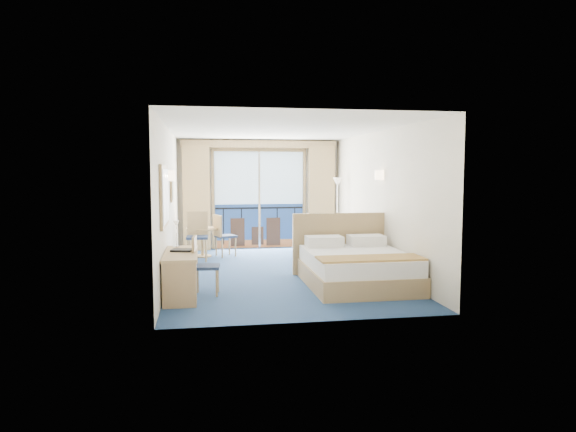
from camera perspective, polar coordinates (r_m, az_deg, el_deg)
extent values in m
plane|color=navy|center=(9.83, -1.13, -6.28)|extent=(6.50, 6.50, 0.00)
cube|color=white|center=(12.89, -3.23, 2.46)|extent=(4.00, 0.02, 2.70)
cube|color=white|center=(6.46, 3.03, -0.15)|extent=(4.00, 0.02, 2.70)
cube|color=white|center=(9.58, -13.13, 1.43)|extent=(0.02, 6.50, 2.70)
cube|color=white|center=(10.14, 10.17, 1.68)|extent=(0.02, 6.50, 2.70)
cube|color=white|center=(9.67, -1.15, 9.66)|extent=(4.00, 6.50, 0.02)
cube|color=navy|center=(12.91, -3.19, -1.05)|extent=(2.20, 0.02, 1.08)
cube|color=silver|center=(12.84, -3.22, 4.28)|extent=(2.20, 0.02, 1.32)
cube|color=brown|center=(12.97, -3.18, -3.07)|extent=(2.20, 0.02, 0.20)
cube|color=black|center=(12.87, -3.20, 0.90)|extent=(2.20, 0.02, 0.04)
cube|color=tan|center=(12.84, -3.23, 7.41)|extent=(2.36, 0.03, 0.12)
cube|color=tan|center=(12.78, -8.34, 1.72)|extent=(0.06, 0.03, 2.40)
cube|color=tan|center=(13.02, 1.84, 1.83)|extent=(0.06, 0.03, 2.40)
cube|color=silver|center=(12.85, -3.20, 1.78)|extent=(0.05, 0.02, 2.40)
cube|color=#352218|center=(12.96, -1.65, -1.73)|extent=(0.35, 0.02, 0.70)
cube|color=#352218|center=(12.87, -5.62, -1.80)|extent=(0.35, 0.02, 0.70)
cube|color=#352218|center=(12.92, -3.40, -2.20)|extent=(0.30, 0.02, 0.45)
cube|color=black|center=(12.84, -7.19, -1.16)|extent=(0.02, 0.01, 0.90)
cube|color=black|center=(12.87, -5.18, -1.13)|extent=(0.03, 0.01, 0.90)
cube|color=black|center=(12.91, -3.19, -1.10)|extent=(0.03, 0.01, 0.90)
cube|color=black|center=(12.96, -1.21, -1.06)|extent=(0.03, 0.01, 0.90)
cube|color=black|center=(13.03, 0.75, -1.03)|extent=(0.02, 0.01, 0.90)
cube|color=tan|center=(12.63, -10.15, 2.00)|extent=(0.65, 0.22, 2.55)
cube|color=tan|center=(12.97, 3.69, 2.14)|extent=(0.65, 0.22, 2.55)
cube|color=tan|center=(12.73, -3.18, 7.97)|extent=(3.80, 0.25, 0.18)
cube|color=tan|center=(8.07, -13.59, 2.19)|extent=(0.04, 1.25, 0.95)
cube|color=silver|center=(8.07, -13.43, 2.19)|extent=(0.01, 1.12, 0.82)
cube|color=tan|center=(10.01, -12.79, 3.02)|extent=(0.03, 0.42, 0.52)
cube|color=gray|center=(10.01, -12.68, 3.03)|extent=(0.01, 0.34, 0.44)
cylinder|color=beige|center=(8.96, -12.99, 4.39)|extent=(0.18, 0.18, 0.18)
cylinder|color=beige|center=(9.96, 10.13, 4.50)|extent=(0.18, 0.18, 0.18)
cube|color=tan|center=(8.75, 7.70, -6.71)|extent=(1.66, 2.08, 0.31)
cube|color=white|center=(8.70, 7.72, -4.87)|extent=(1.60, 2.01, 0.26)
cube|color=#B98647|center=(8.04, 9.15, -4.66)|extent=(1.64, 0.57, 0.03)
cube|color=white|center=(9.27, 4.04, -2.82)|extent=(0.64, 0.42, 0.19)
cube|color=white|center=(9.48, 8.69, -2.69)|extent=(0.64, 0.42, 0.19)
cube|color=tan|center=(9.71, 5.83, -3.03)|extent=(1.82, 0.06, 1.14)
cube|color=tan|center=(10.34, 8.62, -4.35)|extent=(0.39, 0.37, 0.51)
cube|color=white|center=(10.30, 8.56, -2.74)|extent=(0.20, 0.17, 0.08)
imported|color=#454B54|center=(11.78, 5.61, -2.56)|extent=(1.05, 1.06, 0.75)
cylinder|color=silver|center=(12.38, 5.47, -3.87)|extent=(0.25, 0.25, 0.03)
cylinder|color=silver|center=(12.28, 5.50, -0.09)|extent=(0.03, 0.03, 1.67)
cone|color=white|center=(12.23, 5.53, 3.81)|extent=(0.22, 0.22, 0.20)
cube|color=tan|center=(8.05, -11.83, -4.10)|extent=(0.50, 1.46, 0.04)
cube|color=tan|center=(7.62, -11.94, -7.25)|extent=(0.48, 0.44, 0.65)
cylinder|color=tan|center=(8.31, -13.28, -6.25)|extent=(0.05, 0.05, 0.65)
cylinder|color=tan|center=(8.29, -10.17, -6.22)|extent=(0.05, 0.05, 0.65)
cylinder|color=tan|center=(8.80, -13.06, -5.61)|extent=(0.05, 0.05, 0.65)
cylinder|color=tan|center=(8.78, -10.13, -5.58)|extent=(0.05, 0.05, 0.65)
cube|color=#202D4B|center=(8.13, -9.01, -5.58)|extent=(0.42, 0.42, 0.05)
cube|color=tan|center=(8.11, -10.36, -3.89)|extent=(0.07, 0.40, 0.47)
cylinder|color=tan|center=(8.01, -7.93, -7.41)|extent=(0.03, 0.03, 0.42)
cylinder|color=tan|center=(8.33, -7.80, -6.93)|extent=(0.03, 0.03, 0.42)
cylinder|color=tan|center=(8.04, -10.22, -7.40)|extent=(0.03, 0.03, 0.42)
cylinder|color=tan|center=(8.35, -10.01, -6.93)|extent=(0.03, 0.03, 0.42)
cube|color=black|center=(8.17, -11.69, -3.73)|extent=(0.36, 0.31, 0.03)
cylinder|color=silver|center=(8.49, -12.29, -3.32)|extent=(0.11, 0.11, 0.02)
cylinder|color=silver|center=(8.47, -12.31, -2.11)|extent=(0.02, 0.02, 0.38)
cone|color=white|center=(8.44, -12.33, -0.84)|extent=(0.10, 0.10, 0.09)
cylinder|color=tan|center=(11.69, -9.50, -1.41)|extent=(0.72, 0.72, 0.04)
cylinder|color=tan|center=(11.73, -9.48, -2.94)|extent=(0.07, 0.07, 0.63)
cylinder|color=tan|center=(11.77, -9.46, -4.39)|extent=(0.40, 0.40, 0.03)
cube|color=#202D4B|center=(11.70, -6.93, -2.24)|extent=(0.53, 0.53, 0.05)
cube|color=tan|center=(11.60, -7.82, -1.07)|extent=(0.19, 0.39, 0.48)
cylinder|color=tan|center=(11.66, -5.85, -3.43)|extent=(0.03, 0.03, 0.43)
cylinder|color=tan|center=(11.95, -6.53, -3.23)|extent=(0.03, 0.03, 0.43)
cylinder|color=tan|center=(11.52, -7.33, -3.55)|extent=(0.03, 0.03, 0.43)
cylinder|color=tan|center=(11.82, -7.98, -3.34)|extent=(0.03, 0.03, 0.43)
cube|color=#202D4B|center=(11.18, -10.05, -2.35)|extent=(0.47, 0.47, 0.05)
cube|color=tan|center=(11.36, -10.02, -0.81)|extent=(0.45, 0.06, 0.54)
cylinder|color=tan|center=(11.04, -11.02, -3.84)|extent=(0.04, 0.04, 0.48)
cylinder|color=tan|center=(11.03, -9.11, -3.82)|extent=(0.04, 0.04, 0.48)
cylinder|color=tan|center=(11.41, -10.91, -3.56)|extent=(0.04, 0.04, 0.48)
cylinder|color=tan|center=(11.39, -9.06, -3.54)|extent=(0.04, 0.04, 0.48)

